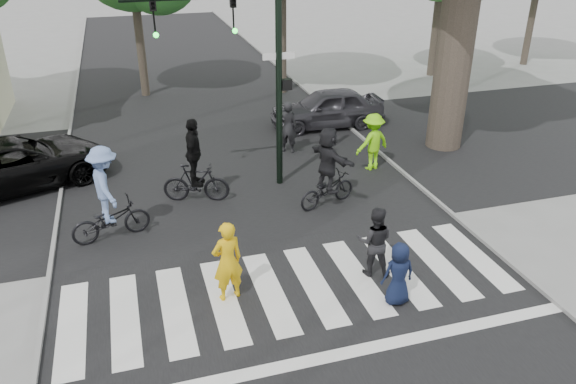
% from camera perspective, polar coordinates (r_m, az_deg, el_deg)
% --- Properties ---
extents(ground, '(120.00, 120.00, 0.00)m').
position_cam_1_polar(ground, '(11.50, 1.96, -12.55)').
color(ground, gray).
rests_on(ground, ground).
extents(road_stem, '(10.00, 70.00, 0.01)m').
position_cam_1_polar(road_stem, '(15.56, -3.89, -1.40)').
color(road_stem, black).
rests_on(road_stem, ground).
extents(road_cross, '(70.00, 10.00, 0.01)m').
position_cam_1_polar(road_cross, '(18.22, -6.05, 2.80)').
color(road_cross, black).
rests_on(road_cross, ground).
extents(curb_left, '(0.10, 70.00, 0.10)m').
position_cam_1_polar(curb_left, '(15.40, -22.54, -3.65)').
color(curb_left, gray).
rests_on(curb_left, ground).
extents(curb_right, '(0.10, 70.00, 0.10)m').
position_cam_1_polar(curb_right, '(17.22, 12.69, 1.01)').
color(curb_right, gray).
rests_on(curb_right, ground).
extents(crosswalk, '(10.00, 3.85, 0.01)m').
position_cam_1_polar(crosswalk, '(11.99, 0.94, -10.63)').
color(crosswalk, silver).
rests_on(crosswalk, ground).
extents(traffic_signal, '(4.45, 0.29, 6.00)m').
position_cam_1_polar(traffic_signal, '(15.40, -4.07, 13.78)').
color(traffic_signal, black).
rests_on(traffic_signal, ground).
extents(pedestrian_woman, '(0.74, 0.57, 1.79)m').
position_cam_1_polar(pedestrian_woman, '(11.55, -6.18, -7.02)').
color(pedestrian_woman, yellow).
rests_on(pedestrian_woman, ground).
extents(pedestrian_child, '(0.69, 0.46, 1.39)m').
position_cam_1_polar(pedestrian_child, '(11.69, 11.16, -8.16)').
color(pedestrian_child, '#101833').
rests_on(pedestrian_child, ground).
extents(pedestrian_adult, '(0.98, 0.89, 1.65)m').
position_cam_1_polar(pedestrian_adult, '(12.43, 8.79, -5.00)').
color(pedestrian_adult, black).
rests_on(pedestrian_adult, ground).
extents(cyclist_left, '(2.01, 1.37, 2.43)m').
position_cam_1_polar(cyclist_left, '(14.20, -17.86, -0.80)').
color(cyclist_left, black).
rests_on(cyclist_left, ground).
extents(cyclist_mid, '(1.91, 1.21, 2.41)m').
position_cam_1_polar(cyclist_mid, '(15.59, -9.44, 2.37)').
color(cyclist_mid, black).
rests_on(cyclist_mid, ground).
extents(cyclist_right, '(1.89, 1.75, 2.27)m').
position_cam_1_polar(cyclist_right, '(15.18, 4.04, 2.09)').
color(cyclist_right, black).
rests_on(cyclist_right, ground).
extents(car_suv, '(5.77, 4.12, 1.46)m').
position_cam_1_polar(car_suv, '(18.17, -25.87, 2.63)').
color(car_suv, black).
rests_on(car_suv, ground).
extents(car_grey, '(4.31, 1.86, 1.45)m').
position_cam_1_polar(car_grey, '(21.37, 3.97, 8.52)').
color(car_grey, '#35343A').
rests_on(car_grey, ground).
extents(bystander_hivis, '(1.31, 0.96, 1.81)m').
position_cam_1_polar(bystander_hivis, '(17.68, 8.60, 5.06)').
color(bystander_hivis, '#82ED10').
rests_on(bystander_hivis, ground).
extents(bystander_dark, '(0.77, 0.70, 1.77)m').
position_cam_1_polar(bystander_dark, '(18.81, -0.00, 6.59)').
color(bystander_dark, black).
rests_on(bystander_dark, ground).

